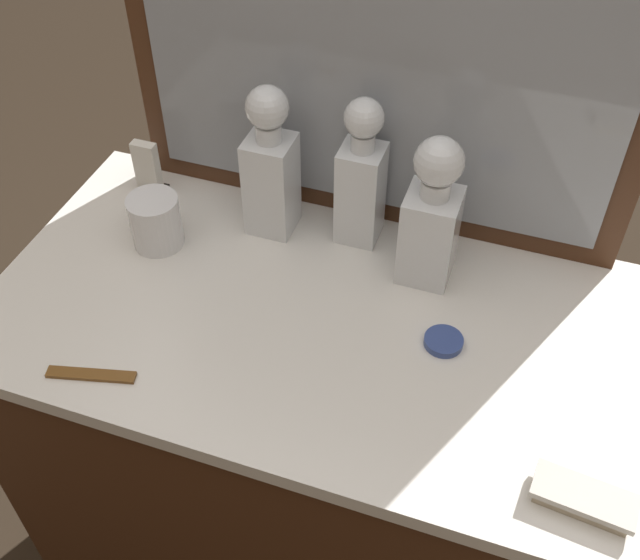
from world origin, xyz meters
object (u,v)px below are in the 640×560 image
porcelain_dish (444,341)px  crystal_decanter_left (431,224)px  napkin_holder (148,173)px  silver_brush_front (584,498)px  crystal_decanter_far_left (271,174)px  crystal_tumbler_far_left (156,223)px  tortoiseshell_comb (91,375)px  crystal_decanter_center (361,185)px

porcelain_dish → crystal_decanter_left: bearing=114.2°
crystal_decanter_left → napkin_holder: bearing=175.4°
crystal_decanter_left → silver_brush_front: 0.46m
crystal_decanter_far_left → silver_brush_front: bearing=-33.5°
crystal_decanter_far_left → crystal_tumbler_far_left: crystal_decanter_far_left is taller
crystal_decanter_far_left → tortoiseshell_comb: crystal_decanter_far_left is taller
silver_brush_front → crystal_tumbler_far_left: bearing=160.0°
crystal_decanter_far_left → napkin_holder: (-0.25, 0.01, -0.07)m
crystal_decanter_left → crystal_decanter_center: 0.15m
crystal_decanter_center → napkin_holder: 0.41m
crystal_decanter_far_left → porcelain_dish: bearing=-26.6°
crystal_decanter_left → silver_brush_front: size_ratio=1.96×
silver_brush_front → tortoiseshell_comb: bearing=-177.9°
crystal_decanter_center → crystal_decanter_far_left: size_ratio=0.98×
crystal_decanter_far_left → porcelain_dish: crystal_decanter_far_left is taller
napkin_holder → crystal_tumbler_far_left: bearing=-56.7°
crystal_tumbler_far_left → tortoiseshell_comb: bearing=-81.6°
napkin_holder → crystal_decanter_far_left: bearing=-2.6°
napkin_holder → crystal_decanter_left: bearing=-4.6°
tortoiseshell_comb → crystal_decanter_far_left: bearing=72.6°
crystal_decanter_center → napkin_holder: size_ratio=2.47×
crystal_tumbler_far_left → silver_brush_front: 0.80m
crystal_decanter_far_left → crystal_tumbler_far_left: size_ratio=2.94×
crystal_decanter_left → crystal_tumbler_far_left: 0.47m
porcelain_dish → crystal_decanter_center: bearing=134.6°
crystal_decanter_left → tortoiseshell_comb: crystal_decanter_left is taller
silver_brush_front → tortoiseshell_comb: (-0.70, -0.03, -0.01)m
crystal_decanter_center → silver_brush_front: (0.42, -0.41, -0.10)m
crystal_decanter_center → tortoiseshell_comb: (-0.28, -0.43, -0.11)m
crystal_decanter_far_left → silver_brush_front: crystal_decanter_far_left is taller
crystal_decanter_center → crystal_tumbler_far_left: bearing=-157.4°
crystal_decanter_center → crystal_decanter_far_left: 0.15m
crystal_decanter_left → crystal_decanter_far_left: bearing=173.8°
tortoiseshell_comb → napkin_holder: bearing=106.4°
crystal_decanter_left → silver_brush_front: (0.29, -0.35, -0.09)m
crystal_decanter_left → napkin_holder: size_ratio=2.42×
crystal_decanter_center → crystal_decanter_left: bearing=-23.1°
crystal_decanter_center → napkin_holder: bearing=-177.9°
crystal_decanter_center → crystal_tumbler_far_left: crystal_decanter_center is taller
crystal_decanter_center → silver_brush_front: 0.60m
crystal_decanter_far_left → crystal_tumbler_far_left: 0.21m
silver_brush_front → crystal_decanter_left: bearing=129.8°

